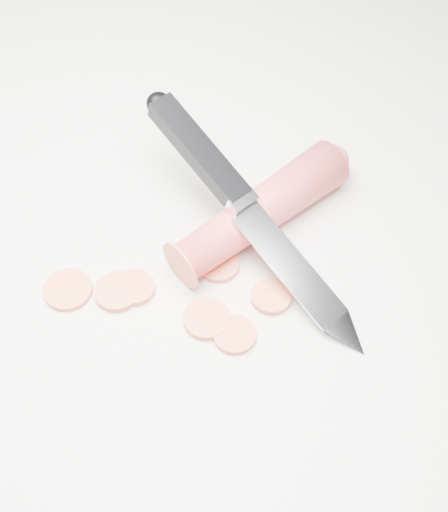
# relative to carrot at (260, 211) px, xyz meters

# --- Properties ---
(ground) EXTENTS (2.40, 2.40, 0.00)m
(ground) POSITION_rel_carrot_xyz_m (-0.08, -0.03, -0.02)
(ground) COLOR silver
(ground) RESTS_ON ground
(carrot) EXTENTS (0.14, 0.16, 0.04)m
(carrot) POSITION_rel_carrot_xyz_m (0.00, 0.00, 0.00)
(carrot) COLOR #D8383F
(carrot) RESTS_ON ground
(carrot_slice_0) EXTENTS (0.03, 0.03, 0.01)m
(carrot_slice_0) POSITION_rel_carrot_xyz_m (-0.09, -0.09, -0.02)
(carrot_slice_0) COLOR #E35C3A
(carrot_slice_0) RESTS_ON ground
(carrot_slice_1) EXTENTS (0.04, 0.04, 0.01)m
(carrot_slice_1) POSITION_rel_carrot_xyz_m (-0.10, -0.10, -0.02)
(carrot_slice_1) COLOR #E35C3A
(carrot_slice_1) RESTS_ON ground
(carrot_slice_2) EXTENTS (0.03, 0.03, 0.01)m
(carrot_slice_2) POSITION_rel_carrot_xyz_m (-0.02, -0.05, -0.02)
(carrot_slice_2) COLOR #E35C3A
(carrot_slice_2) RESTS_ON ground
(carrot_slice_3) EXTENTS (0.03, 0.03, 0.01)m
(carrot_slice_3) POSITION_rel_carrot_xyz_m (0.00, -0.11, -0.02)
(carrot_slice_3) COLOR #E35C3A
(carrot_slice_3) RESTS_ON ground
(carrot_slice_4) EXTENTS (0.03, 0.03, 0.01)m
(carrot_slice_4) POSITION_rel_carrot_xyz_m (0.03, -0.07, -0.02)
(carrot_slice_4) COLOR #E35C3A
(carrot_slice_4) RESTS_ON ground
(carrot_slice_5) EXTENTS (0.04, 0.04, 0.01)m
(carrot_slice_5) POSITION_rel_carrot_xyz_m (-0.14, -0.10, -0.02)
(carrot_slice_5) COLOR #E35C3A
(carrot_slice_5) RESTS_ON ground
(carrot_slice_6) EXTENTS (0.04, 0.04, 0.01)m
(carrot_slice_6) POSITION_rel_carrot_xyz_m (-0.02, -0.10, -0.02)
(carrot_slice_6) COLOR #E35C3A
(carrot_slice_6) RESTS_ON ground
(kitchen_knife) EXTENTS (0.24, 0.19, 0.09)m
(kitchen_knife) POSITION_rel_carrot_xyz_m (-0.00, -0.02, 0.02)
(kitchen_knife) COLOR silver
(kitchen_knife) RESTS_ON ground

